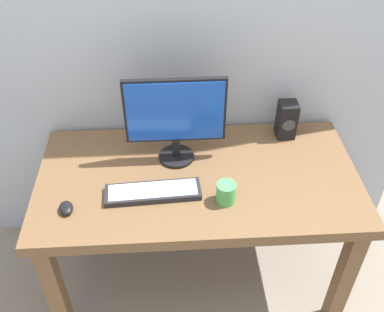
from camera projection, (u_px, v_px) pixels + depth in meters
The scene contains 7 objects.
ground_plane at pixel (197, 272), 2.58m from camera, with size 6.00×6.00×0.00m, color gray.
desk at pixel (198, 191), 2.15m from camera, with size 1.51×0.77×0.76m.
monitor at pixel (175, 116), 2.03m from camera, with size 0.47×0.17×0.44m.
keyboard_primary at pixel (153, 192), 1.98m from camera, with size 0.43×0.15×0.03m.
mouse at pixel (66, 208), 1.90m from camera, with size 0.06×0.08×0.03m, color black.
speaker_right at pixel (287, 120), 2.26m from camera, with size 0.09×0.10×0.20m.
coffee_mug at pixel (226, 193), 1.92m from camera, with size 0.09×0.09×0.10m, color #4CB259.
Camera 1 is at (-0.12, -1.53, 2.18)m, focal length 41.55 mm.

